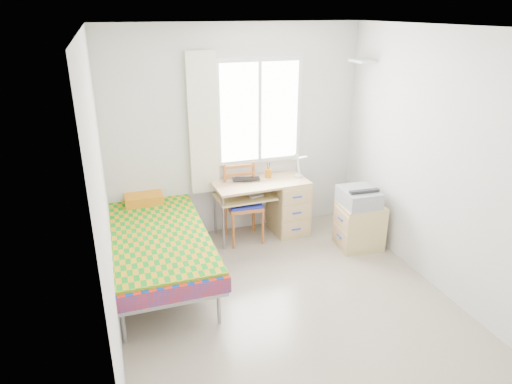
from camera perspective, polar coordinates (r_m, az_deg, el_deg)
floor at (r=4.73m, az=3.71°, el=-13.42°), size 3.50×3.50×0.00m
ceiling at (r=3.86m, az=4.71°, el=19.89°), size 3.50×3.50×0.00m
wall_back at (r=5.70m, az=-2.53°, el=7.36°), size 3.20×0.00×3.20m
wall_left at (r=3.84m, az=-18.55°, el=-1.19°), size 0.00×3.50×3.50m
wall_right at (r=4.93m, az=21.69°, el=3.44°), size 0.00×3.50×3.50m
window at (r=5.71m, az=0.43°, el=9.98°), size 1.10×0.04×1.30m
curtain at (r=5.50m, az=-6.61°, el=8.31°), size 0.35×0.05×1.70m
floating_shelf at (r=5.81m, az=13.16°, el=15.65°), size 0.20×0.32×0.03m
bed at (r=5.06m, az=-12.45°, el=-5.21°), size 1.05×2.23×0.96m
desk at (r=5.89m, az=3.45°, el=-1.43°), size 1.19×0.59×0.73m
chair at (r=5.66m, az=-1.63°, el=-0.80°), size 0.44×0.44×0.97m
cabinet at (r=5.71m, az=12.76°, el=-4.10°), size 0.55×0.49×0.55m
printer at (r=5.56m, az=12.73°, el=-0.57°), size 0.43×0.49×0.20m
laptop at (r=5.66m, az=-1.17°, el=1.41°), size 0.38×0.27×0.03m
pen_cup at (r=5.81m, az=1.54°, el=2.37°), size 0.09×0.09×0.11m
task_lamp at (r=5.66m, az=5.27°, el=3.65°), size 0.21×0.31×0.37m
book at (r=5.64m, az=-1.12°, el=-0.39°), size 0.21×0.26×0.02m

